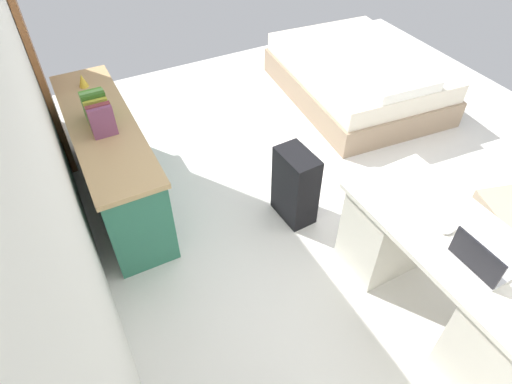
% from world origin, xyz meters
% --- Properties ---
extents(ground_plane, '(5.65, 5.65, 0.00)m').
position_xyz_m(ground_plane, '(0.00, 0.00, 0.00)').
color(ground_plane, silver).
extents(wall_back, '(4.65, 0.10, 2.77)m').
position_xyz_m(wall_back, '(0.00, 2.05, 1.39)').
color(wall_back, silver).
rests_on(wall_back, ground_plane).
extents(door_wooden, '(0.88, 0.05, 2.04)m').
position_xyz_m(door_wooden, '(1.77, 1.97, 1.02)').
color(door_wooden, brown).
rests_on(door_wooden, ground_plane).
extents(desk, '(1.45, 0.68, 0.72)m').
position_xyz_m(desk, '(-1.26, 0.09, 0.38)').
color(desk, silver).
rests_on(desk, ground_plane).
extents(credenza, '(1.80, 0.48, 0.77)m').
position_xyz_m(credenza, '(0.82, 1.67, 0.39)').
color(credenza, '#2D7056').
rests_on(credenza, ground_plane).
extents(bed, '(2.01, 1.56, 0.58)m').
position_xyz_m(bed, '(1.21, -1.12, 0.24)').
color(bed, gray).
rests_on(bed, ground_plane).
extents(suitcase_black, '(0.37, 0.24, 0.63)m').
position_xyz_m(suitcase_black, '(-0.06, 0.45, 0.32)').
color(suitcase_black, black).
rests_on(suitcase_black, ground_plane).
extents(laptop, '(0.31, 0.23, 0.21)m').
position_xyz_m(laptop, '(-1.44, 0.15, 0.77)').
color(laptop, '#B7B7BC').
rests_on(laptop, desk).
extents(computer_mouse, '(0.06, 0.10, 0.03)m').
position_xyz_m(computer_mouse, '(-1.18, 0.11, 0.74)').
color(computer_mouse, white).
rests_on(computer_mouse, desk).
extents(book_row, '(0.36, 0.17, 0.24)m').
position_xyz_m(book_row, '(0.78, 1.67, 0.88)').
color(book_row, '#763F61').
rests_on(book_row, credenza).
extents(figurine_small, '(0.08, 0.08, 0.11)m').
position_xyz_m(figurine_small, '(1.41, 1.67, 0.82)').
color(figurine_small, gold).
rests_on(figurine_small, credenza).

